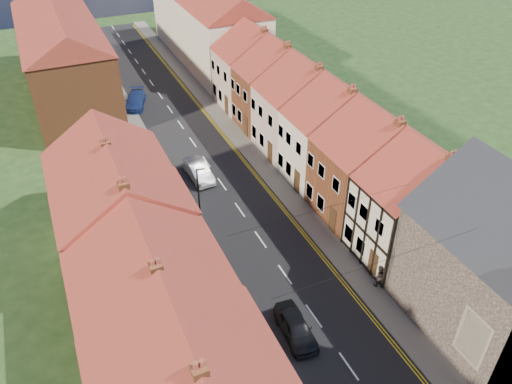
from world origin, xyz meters
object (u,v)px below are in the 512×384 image
at_px(lamppost, 200,199).
at_px(pedestrian_left_b, 216,264).
at_px(car_near, 296,327).
at_px(pedestrian_left, 260,374).
at_px(car_far, 135,100).
at_px(car_mid, 198,171).
at_px(pedestrian_right, 379,276).

bearing_deg(lamppost, pedestrian_left_b, -95.81).
bearing_deg(car_near, pedestrian_left, -142.92).
distance_m(lamppost, pedestrian_left, 13.30).
height_order(lamppost, car_near, lamppost).
distance_m(car_far, pedestrian_left, 37.40).
bearing_deg(lamppost, car_far, 88.56).
height_order(car_mid, pedestrian_right, pedestrian_right).
bearing_deg(car_mid, pedestrian_left_b, -106.64).
distance_m(lamppost, pedestrian_left_b, 4.82).
relative_size(car_mid, pedestrian_left, 2.48).
relative_size(car_far, pedestrian_right, 2.86).
xyz_separation_m(lamppost, pedestrian_left_b, (-0.41, -4.00, -2.67)).
distance_m(car_near, pedestrian_left_b, 7.25).
distance_m(pedestrian_right, pedestrian_left_b, 10.82).
xyz_separation_m(car_far, pedestrian_right, (8.30, -33.86, 0.26)).
relative_size(pedestrian_left, pedestrian_right, 1.06).
bearing_deg(pedestrian_left, pedestrian_right, 30.50).
height_order(car_near, car_mid, car_mid).
distance_m(car_mid, pedestrian_left, 21.13).
height_order(car_mid, pedestrian_left_b, pedestrian_left_b).
bearing_deg(pedestrian_left_b, car_mid, 92.08).
distance_m(lamppost, car_near, 11.37).
xyz_separation_m(lamppost, car_far, (0.61, 24.36, -2.84)).
relative_size(car_far, pedestrian_left_b, 3.19).
relative_size(pedestrian_right, pedestrian_left_b, 1.11).
relative_size(lamppost, car_mid, 1.36).
xyz_separation_m(car_mid, pedestrian_left, (-3.60, -20.82, 0.28)).
xyz_separation_m(pedestrian_right, pedestrian_left_b, (-9.32, 5.50, -0.09)).
bearing_deg(pedestrian_right, car_far, -56.59).
distance_m(lamppost, pedestrian_right, 13.28).
distance_m(car_mid, pedestrian_right, 18.55).
xyz_separation_m(pedestrian_left, pedestrian_left_b, (0.88, 8.99, -0.14)).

